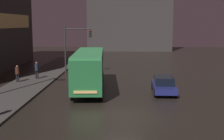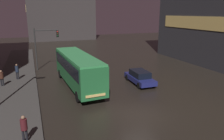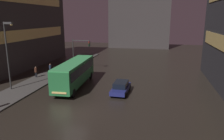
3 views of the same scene
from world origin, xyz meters
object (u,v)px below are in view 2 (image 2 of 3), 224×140
(pedestrian_near, at_px, (24,126))
(pedestrian_mid, at_px, (2,77))
(car_taxi, at_px, (140,77))
(bus_near, at_px, (78,67))
(pedestrian_far, at_px, (17,70))
(traffic_light_main, at_px, (44,42))

(pedestrian_near, relative_size, pedestrian_mid, 1.01)
(car_taxi, height_order, pedestrian_near, pedestrian_near)
(car_taxi, bearing_deg, bus_near, -9.75)
(pedestrian_near, bearing_deg, pedestrian_mid, -10.18)
(pedestrian_far, bearing_deg, bus_near, 167.67)
(pedestrian_far, bearing_deg, pedestrian_near, 118.71)
(car_taxi, relative_size, pedestrian_near, 2.72)
(car_taxi, xyz_separation_m, pedestrian_near, (-11.47, -7.71, 0.39))
(bus_near, relative_size, car_taxi, 2.41)
(pedestrian_near, bearing_deg, car_taxi, -77.52)
(bus_near, relative_size, traffic_light_main, 1.97)
(pedestrian_near, distance_m, pedestrian_mid, 11.84)
(car_taxi, distance_m, pedestrian_mid, 14.33)
(bus_near, bearing_deg, pedestrian_near, 57.61)
(pedestrian_mid, height_order, traffic_light_main, traffic_light_main)
(car_taxi, distance_m, pedestrian_near, 13.83)
(pedestrian_near, height_order, pedestrian_far, pedestrian_far)
(pedestrian_mid, height_order, pedestrian_far, pedestrian_far)
(car_taxi, xyz_separation_m, pedestrian_far, (-12.39, 5.80, 0.45))
(car_taxi, relative_size, traffic_light_main, 0.82)
(pedestrian_near, bearing_deg, bus_near, -50.65)
(pedestrian_near, bearing_deg, pedestrian_far, -17.52)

